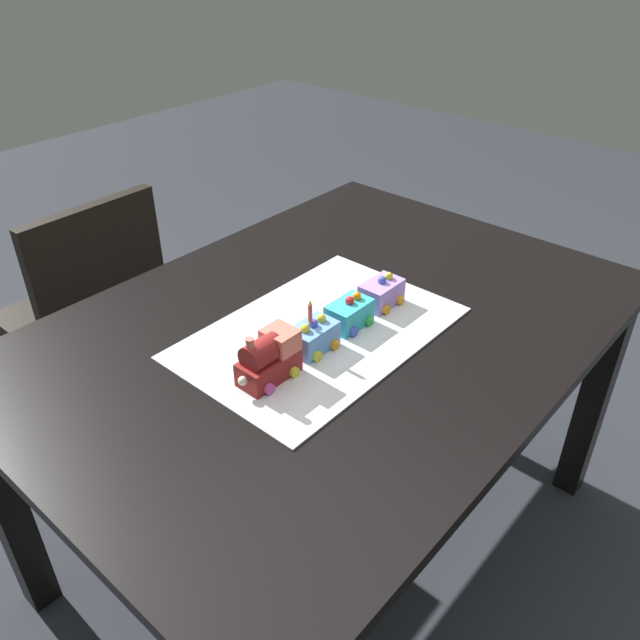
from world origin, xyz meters
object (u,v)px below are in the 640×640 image
cake_car_caboose_lavender (381,293)px  chair (90,315)px  birthday_candle (310,311)px  cake_car_gondola_sky_blue (313,337)px  dining_table (330,359)px  cake_car_tanker_turquoise (349,314)px  cake_locomotive (269,358)px

cake_car_caboose_lavender → chair: bearing=107.6°
birthday_candle → cake_car_gondola_sky_blue: bearing=-0.0°
dining_table → cake_car_caboose_lavender: size_ratio=14.00×
chair → cake_car_tanker_turquoise: (0.16, -0.88, 0.30)m
cake_car_caboose_lavender → cake_car_tanker_turquoise: bearing=180.0°
cake_locomotive → cake_car_caboose_lavender: bearing=-0.0°
cake_car_tanker_turquoise → chair: bearing=100.4°
cake_car_gondola_sky_blue → cake_locomotive: bearing=180.0°
birthday_candle → cake_car_tanker_turquoise: bearing=-0.0°
cake_car_gondola_sky_blue → cake_car_caboose_lavender: same height
dining_table → cake_locomotive: bearing=-169.7°
dining_table → chair: 0.86m
cake_car_gondola_sky_blue → birthday_candle: size_ratio=1.94×
dining_table → cake_car_gondola_sky_blue: size_ratio=14.00×
cake_car_tanker_turquoise → dining_table: bearing=104.4°
cake_car_tanker_turquoise → birthday_candle: 0.14m
dining_table → chair: size_ratio=1.63×
cake_car_gondola_sky_blue → birthday_candle: 0.07m
dining_table → cake_car_tanker_turquoise: (0.01, -0.04, 0.14)m
cake_car_gondola_sky_blue → cake_car_tanker_turquoise: size_ratio=1.00×
cake_car_gondola_sky_blue → cake_car_caboose_lavender: size_ratio=1.00×
cake_car_gondola_sky_blue → cake_car_tanker_turquoise: 0.12m
chair → cake_car_tanker_turquoise: chair is taller
cake_locomotive → cake_car_tanker_turquoise: (0.25, -0.00, -0.02)m
chair → cake_car_tanker_turquoise: 0.94m
cake_car_tanker_turquoise → birthday_candle: size_ratio=1.94×
chair → cake_car_caboose_lavender: chair is taller
cake_car_tanker_turquoise → cake_car_caboose_lavender: 0.12m
cake_car_gondola_sky_blue → cake_car_caboose_lavender: 0.24m
cake_locomotive → cake_car_gondola_sky_blue: size_ratio=1.40×
cake_locomotive → birthday_candle: size_ratio=2.72×
birthday_candle → cake_locomotive: bearing=180.0°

